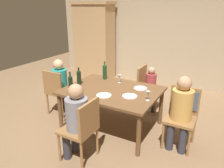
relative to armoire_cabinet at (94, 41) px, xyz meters
name	(u,v)px	position (x,y,z in m)	size (l,w,h in m)	color
ground_plane	(112,127)	(1.89, -2.35, -1.10)	(10.00, 10.00, 0.00)	#846647
rear_room_partition	(163,34)	(1.89, 0.45, 0.25)	(6.40, 0.12, 2.70)	tan
armoire_cabinet	(94,41)	(0.00, 0.00, 0.00)	(1.18, 0.62, 2.18)	tan
dining_table	(112,94)	(1.89, -2.35, -0.45)	(1.59, 1.19, 0.72)	brown
chair_near	(83,127)	(1.98, -3.32, -0.56)	(0.44, 0.44, 0.92)	olive
chair_left_end	(57,89)	(0.72, -2.43, -0.56)	(0.44, 0.44, 0.92)	olive
chair_right_end	(183,108)	(3.07, -2.22, -0.50)	(0.44, 0.46, 0.92)	olive
chair_far_right	(147,85)	(2.16, -1.37, -0.56)	(0.44, 0.44, 0.92)	olive
person_woman_host	(76,117)	(1.87, -3.32, -0.44)	(0.35, 0.31, 1.13)	#33333D
person_man_bearded	(61,82)	(0.72, -2.32, -0.45)	(0.30, 0.34, 1.11)	#33333D
person_man_guest	(181,108)	(3.07, -2.37, -0.44)	(0.31, 0.36, 1.15)	#33333D
person_child_small	(152,85)	(2.28, -1.37, -0.54)	(0.25, 0.22, 0.94)	#33333D
wine_bottle_tall_green	(105,71)	(1.50, -1.92, -0.22)	(0.08, 0.08, 0.35)	#19381E
wine_bottle_dark_red	(79,77)	(1.24, -2.40, -0.23)	(0.08, 0.08, 0.32)	black
wine_bottle_short_olive	(71,83)	(1.34, -2.76, -0.22)	(0.07, 0.07, 0.34)	black
wine_glass_near_left	(148,94)	(2.59, -2.48, -0.27)	(0.07, 0.07, 0.15)	silver
wine_glass_centre	(119,77)	(1.84, -1.97, -0.27)	(0.07, 0.07, 0.15)	silver
dinner_plate_host	(140,88)	(2.30, -2.07, -0.37)	(0.23, 0.23, 0.01)	white
dinner_plate_guest_left	(130,96)	(2.29, -2.48, -0.37)	(0.23, 0.23, 0.01)	white
dinner_plate_guest_right	(104,95)	(1.91, -2.65, -0.37)	(0.24, 0.24, 0.01)	silver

